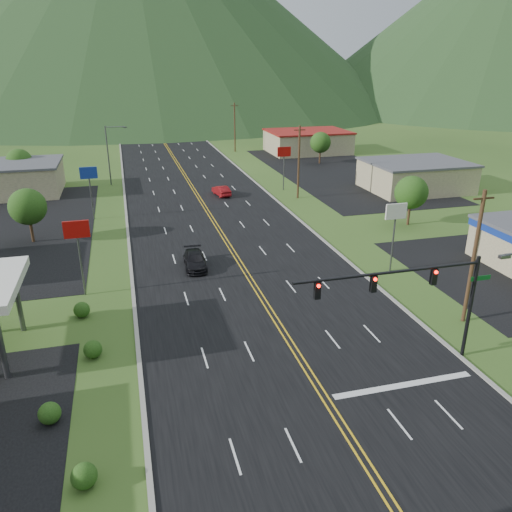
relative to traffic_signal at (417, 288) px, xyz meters
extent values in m
cylinder|color=black|center=(4.02, 0.00, -1.83)|extent=(0.24, 0.24, 7.00)
cylinder|color=black|center=(-1.98, 0.00, 1.27)|extent=(12.00, 0.18, 0.18)
cube|color=#0C591E|center=(4.42, 0.00, 0.17)|extent=(1.40, 0.06, 0.30)
cube|color=black|center=(1.02, 0.00, 0.67)|extent=(0.35, 0.28, 1.05)
sphere|color=#FF0C05|center=(1.02, -0.18, 1.02)|extent=(0.22, 0.22, 0.22)
cube|color=black|center=(-2.98, 0.00, 0.67)|extent=(0.35, 0.28, 1.05)
sphere|color=#FF0C05|center=(-2.98, -0.18, 1.02)|extent=(0.22, 0.22, 0.22)
cube|color=black|center=(-6.48, 0.00, 0.67)|extent=(0.35, 0.28, 1.05)
sphere|color=#FF0C05|center=(-6.48, -0.18, 1.02)|extent=(0.22, 0.22, 0.22)
cube|color=#59595E|center=(2.14, -4.00, 3.37)|extent=(0.60, 0.25, 0.18)
cylinder|color=#59595E|center=(-18.48, 56.00, -0.83)|extent=(0.20, 0.20, 9.00)
cylinder|color=#59595E|center=(-17.04, 56.00, 3.47)|extent=(2.88, 0.12, 0.12)
cube|color=#59595E|center=(-15.60, 56.00, 3.37)|extent=(0.60, 0.25, 0.18)
cylinder|color=#59595E|center=(-24.48, 5.00, -2.83)|extent=(0.36, 0.36, 5.00)
cylinder|color=#59595E|center=(-24.48, 11.00, -2.83)|extent=(0.36, 0.36, 5.00)
cube|color=#CCBE8E|center=(25.52, 41.00, -3.33)|extent=(14.00, 11.00, 4.00)
cube|color=#4C4C51|center=(25.52, 41.00, -1.18)|extent=(14.40, 11.40, 0.30)
cube|color=#CCBE8E|center=(21.52, 76.00, -3.23)|extent=(16.00, 12.00, 4.20)
cube|color=maroon|center=(21.52, 76.00, -0.98)|extent=(16.40, 12.40, 0.30)
cylinder|color=#59595E|center=(-20.48, 16.00, -2.83)|extent=(0.16, 0.16, 5.00)
cube|color=#A80B09|center=(-20.48, 16.00, 0.37)|extent=(2.00, 0.18, 1.40)
cylinder|color=#59595E|center=(-20.48, 38.00, -2.83)|extent=(0.16, 0.16, 5.00)
cube|color=navy|center=(-20.48, 38.00, 0.37)|extent=(2.00, 0.18, 1.40)
cylinder|color=#59595E|center=(6.52, 14.00, -2.83)|extent=(0.16, 0.16, 5.00)
cube|color=white|center=(6.52, 14.00, 0.37)|extent=(2.00, 0.18, 1.40)
cylinder|color=#59595E|center=(6.52, 46.00, -2.83)|extent=(0.16, 0.16, 5.00)
cube|color=#A80B09|center=(6.52, 46.00, 0.37)|extent=(2.00, 0.18, 1.40)
cylinder|color=#382314|center=(-26.48, 31.00, -3.83)|extent=(0.30, 0.30, 3.00)
sphere|color=#1D3F12|center=(-26.48, 31.00, -1.43)|extent=(3.84, 3.84, 3.84)
cylinder|color=#382314|center=(-31.48, 58.00, -3.83)|extent=(0.30, 0.30, 3.00)
sphere|color=#1D3F12|center=(-31.48, 58.00, -1.43)|extent=(3.84, 3.84, 3.84)
cylinder|color=#382314|center=(15.52, 26.00, -3.83)|extent=(0.30, 0.30, 3.00)
sphere|color=#1D3F12|center=(15.52, 26.00, -1.43)|extent=(3.84, 3.84, 3.84)
cylinder|color=#382314|center=(19.52, 64.00, -3.83)|extent=(0.30, 0.30, 3.00)
sphere|color=#1D3F12|center=(19.52, 64.00, -1.43)|extent=(3.84, 3.84, 3.84)
cylinder|color=#382314|center=(7.02, 4.00, -0.33)|extent=(0.28, 0.28, 10.00)
cube|color=#382314|center=(7.02, 4.00, 4.07)|extent=(1.60, 0.12, 0.12)
cylinder|color=#382314|center=(7.02, 41.00, -0.33)|extent=(0.28, 0.28, 10.00)
cube|color=#382314|center=(7.02, 41.00, 4.07)|extent=(1.60, 0.12, 0.12)
cylinder|color=#382314|center=(7.02, 81.00, -0.33)|extent=(0.28, 0.28, 10.00)
cube|color=#382314|center=(7.02, 81.00, 4.07)|extent=(1.60, 0.12, 0.12)
cylinder|color=#382314|center=(7.02, 121.00, -0.33)|extent=(0.28, 0.28, 10.00)
cube|color=#382314|center=(7.02, 121.00, 4.07)|extent=(1.60, 0.12, 0.12)
imported|color=black|center=(-10.79, 19.38, -4.63)|extent=(2.20, 4.91, 1.40)
imported|color=maroon|center=(-3.15, 45.07, -4.62)|extent=(2.16, 4.48, 1.41)
camera|label=1|loc=(-16.45, -23.77, 12.79)|focal=35.00mm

